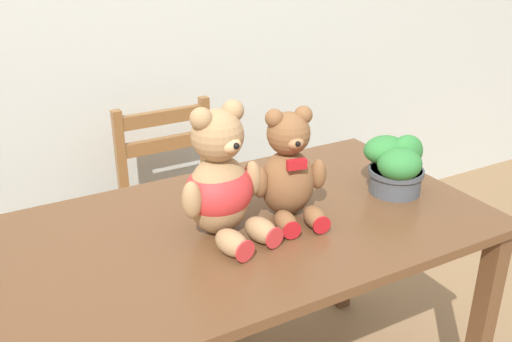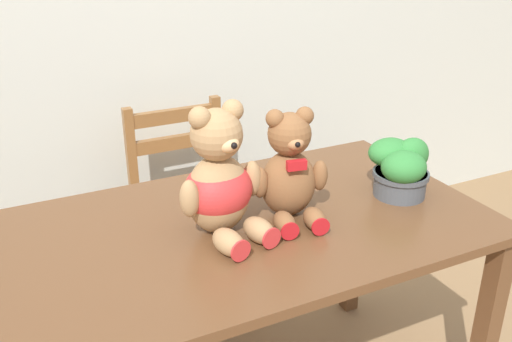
{
  "view_description": "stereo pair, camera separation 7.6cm",
  "coord_description": "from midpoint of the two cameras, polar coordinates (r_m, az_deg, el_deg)",
  "views": [
    {
      "loc": [
        -0.66,
        -0.9,
        1.61
      ],
      "look_at": [
        0.07,
        0.41,
        0.94
      ],
      "focal_mm": 40.0,
      "sensor_mm": 36.0,
      "label": 1
    },
    {
      "loc": [
        -0.59,
        -0.93,
        1.61
      ],
      "look_at": [
        0.07,
        0.41,
        0.94
      ],
      "focal_mm": 40.0,
      "sensor_mm": 36.0,
      "label": 2
    }
  ],
  "objects": [
    {
      "name": "wooden_chair_behind",
      "position": [
        2.51,
        -5.81,
        -3.38
      ],
      "size": [
        0.44,
        0.46,
        0.88
      ],
      "rotation": [
        0.0,
        0.0,
        3.14
      ],
      "color": "brown",
      "rests_on": "ground_plane"
    },
    {
      "name": "teddy_bear_left",
      "position": [
        1.59,
        -2.28,
        -1.24
      ],
      "size": [
        0.27,
        0.3,
        0.38
      ],
      "rotation": [
        0.0,
        0.0,
        3.35
      ],
      "color": "tan",
      "rests_on": "dining_table"
    },
    {
      "name": "potted_plant",
      "position": [
        1.89,
        15.4,
        0.36
      ],
      "size": [
        0.2,
        0.21,
        0.19
      ],
      "color": "#4C5156",
      "rests_on": "dining_table"
    },
    {
      "name": "teddy_bear_right",
      "position": [
        1.68,
        4.71,
        -0.1
      ],
      "size": [
        0.24,
        0.25,
        0.34
      ],
      "rotation": [
        0.0,
        0.0,
        2.96
      ],
      "color": "brown",
      "rests_on": "dining_table"
    },
    {
      "name": "dining_table",
      "position": [
        1.74,
        -0.74,
        -8.38
      ],
      "size": [
        1.52,
        0.83,
        0.78
      ],
      "color": "brown",
      "rests_on": "ground_plane"
    }
  ]
}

